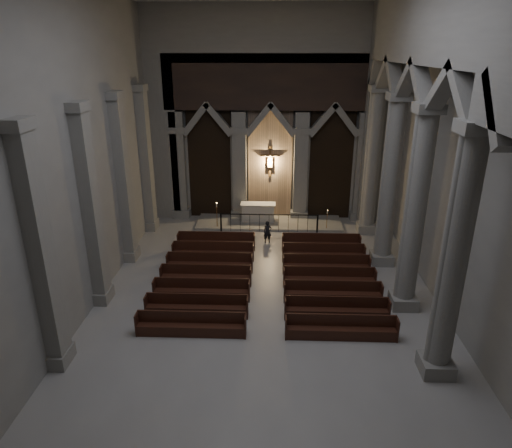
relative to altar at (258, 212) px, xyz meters
The scene contains 11 objects.
room 12.80m from the altar, 86.44° to the right, with size 24.00×24.10×12.00m.
sanctuary_wall 6.03m from the altar, 49.83° to the left, with size 14.00×0.77×12.00m.
right_arcade 13.34m from the altar, 56.77° to the right, with size 1.00×24.00×12.00m.
left_pilasters 10.00m from the altar, 130.02° to the right, with size 0.60×13.00×8.03m.
sanctuary_step 0.91m from the altar, 12.15° to the right, with size 8.50×2.60×0.15m, color gray.
altar is the anchor object (origin of this frame).
altar_rail 1.59m from the altar, 65.11° to the right, with size 5.53×0.09×1.09m.
candle_stand_left 2.58m from the altar, 154.81° to the right, with size 0.27×0.27×1.59m.
candle_stand_right 4.12m from the altar, 16.00° to the right, with size 0.21×0.21×1.25m.
pews 7.73m from the altar, 85.04° to the right, with size 9.40×8.04×0.89m.
worshipper 3.03m from the altar, 78.42° to the right, with size 0.44×0.29×1.20m, color black.
Camera 1 is at (0.19, -14.71, 9.80)m, focal length 32.00 mm.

